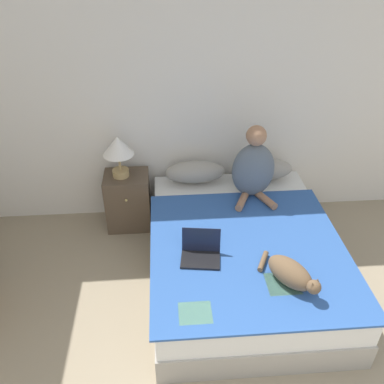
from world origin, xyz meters
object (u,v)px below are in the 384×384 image
at_px(person_sitting, 253,168).
at_px(cat_tabby, 291,273).
at_px(laptop_open, 201,253).
at_px(table_lamp, 118,149).
at_px(nightstand, 128,200).
at_px(pillow_far, 263,169).
at_px(bed, 242,255).
at_px(pillow_near, 195,172).

relative_size(person_sitting, cat_tabby, 1.36).
bearing_deg(laptop_open, table_lamp, 129.68).
relative_size(person_sitting, nightstand, 1.21).
xyz_separation_m(laptop_open, table_lamp, (-0.71, 1.14, 0.38)).
bearing_deg(pillow_far, table_lamp, -178.94).
xyz_separation_m(bed, person_sitting, (0.18, 0.58, 0.56)).
distance_m(laptop_open, table_lamp, 1.39).
relative_size(laptop_open, table_lamp, 0.79).
bearing_deg(pillow_near, laptop_open, -92.54).
bearing_deg(laptop_open, nightstand, 127.97).
height_order(pillow_far, cat_tabby, pillow_far).
xyz_separation_m(pillow_far, cat_tabby, (-0.12, -1.50, -0.01)).
bearing_deg(bed, pillow_far, 68.16).
distance_m(bed, pillow_near, 1.02).
bearing_deg(person_sitting, nightstand, 167.40).
distance_m(pillow_far, cat_tabby, 1.50).
bearing_deg(table_lamp, cat_tabby, -47.50).
height_order(person_sitting, nightstand, person_sitting).
bearing_deg(nightstand, table_lamp, -179.65).
bearing_deg(nightstand, cat_tabby, -48.49).
xyz_separation_m(bed, pillow_near, (-0.36, 0.89, 0.36)).
bearing_deg(cat_tabby, pillow_far, 140.99).
relative_size(person_sitting, laptop_open, 2.17).
height_order(bed, table_lamp, table_lamp).
height_order(pillow_near, nightstand, pillow_near).
distance_m(cat_tabby, table_lamp, 2.02).
height_order(cat_tabby, table_lamp, table_lamp).
bearing_deg(pillow_near, bed, -68.16).
height_order(person_sitting, laptop_open, person_sitting).
bearing_deg(pillow_far, bed, -111.84).
xyz_separation_m(pillow_far, person_sitting, (-0.18, -0.31, 0.20)).
xyz_separation_m(pillow_far, table_lamp, (-1.47, -0.03, 0.32)).
height_order(person_sitting, cat_tabby, person_sitting).
distance_m(pillow_far, person_sitting, 0.41).
bearing_deg(table_lamp, bed, -37.73).
distance_m(bed, person_sitting, 0.83).
xyz_separation_m(person_sitting, laptop_open, (-0.59, -0.86, -0.26)).
xyz_separation_m(pillow_near, pillow_far, (0.71, 0.00, 0.00)).
bearing_deg(person_sitting, pillow_far, 59.59).
distance_m(pillow_near, pillow_far, 0.71).
relative_size(person_sitting, table_lamp, 1.70).
height_order(pillow_near, cat_tabby, pillow_near).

